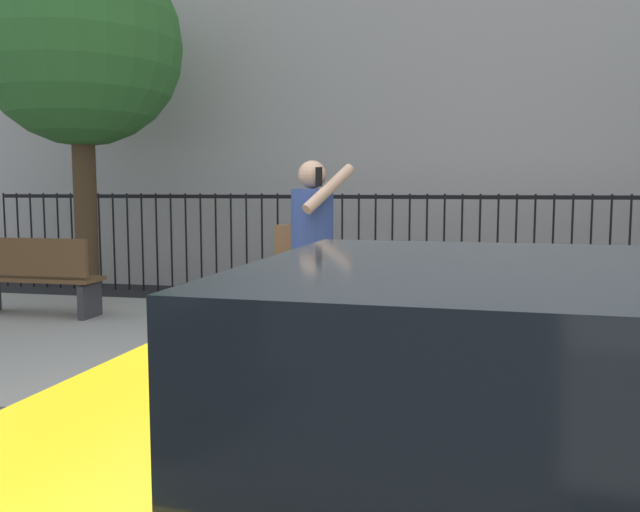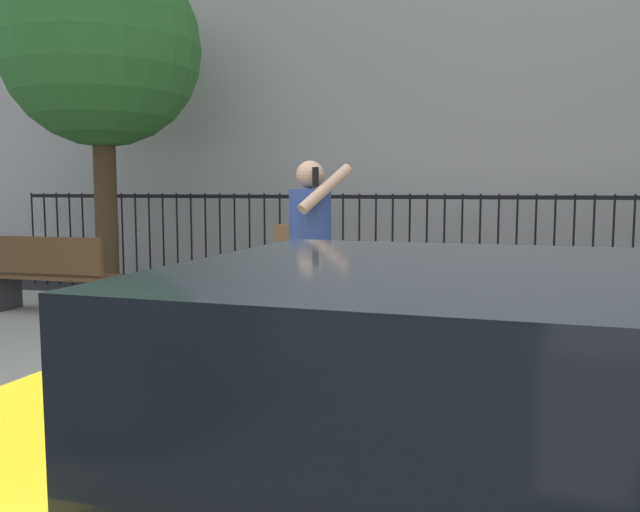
{
  "view_description": "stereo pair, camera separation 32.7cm",
  "coord_description": "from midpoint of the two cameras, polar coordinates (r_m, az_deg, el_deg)",
  "views": [
    {
      "loc": [
        1.6,
        -3.88,
        1.68
      ],
      "look_at": [
        0.46,
        1.53,
        1.1
      ],
      "focal_mm": 36.58,
      "sensor_mm": 36.0,
      "label": 1
    },
    {
      "loc": [
        1.92,
        -3.8,
        1.68
      ],
      "look_at": [
        0.46,
        1.53,
        1.1
      ],
      "focal_mm": 36.58,
      "sensor_mm": 36.0,
      "label": 2
    }
  ],
  "objects": [
    {
      "name": "sidewalk",
      "position": [
        6.49,
        -0.86,
        -8.35
      ],
      "size": [
        28.0,
        4.4,
        0.15
      ],
      "primitive_type": "cube",
      "color": "#9E9B93",
      "rests_on": "ground"
    },
    {
      "name": "street_tree_near",
      "position": [
        10.15,
        -17.73,
        16.93
      ],
      "size": [
        2.84,
        2.84,
        5.11
      ],
      "color": "#4C3823",
      "rests_on": "ground"
    },
    {
      "name": "pedestrian_on_phone",
      "position": [
        5.28,
        0.74,
        0.41
      ],
      "size": [
        0.72,
        0.65,
        1.75
      ],
      "color": "tan",
      "rests_on": "sidewalk"
    },
    {
      "name": "street_bench",
      "position": [
        8.55,
        -21.52,
        -1.38
      ],
      "size": [
        1.6,
        0.45,
        0.95
      ],
      "color": "brown",
      "rests_on": "sidewalk"
    },
    {
      "name": "ground_plane",
      "position": [
        4.55,
        -8.94,
        -15.79
      ],
      "size": [
        60.0,
        60.0,
        0.0
      ],
      "primitive_type": "plane",
      "color": "black"
    },
    {
      "name": "iron_fence",
      "position": [
        9.92,
        5.12,
        2.12
      ],
      "size": [
        12.03,
        0.04,
        1.6
      ],
      "color": "black",
      "rests_on": "ground"
    }
  ]
}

